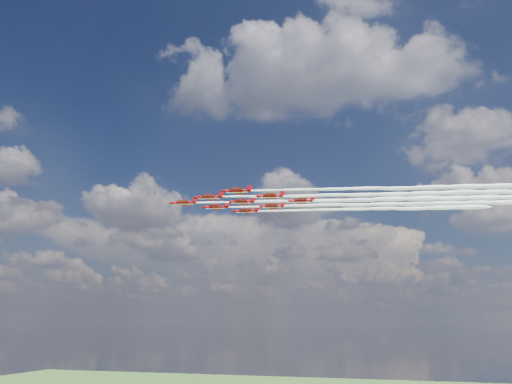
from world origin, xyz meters
TOP-DOWN VIEW (x-y plane):
  - jet_lead at (31.16, 1.19)m, footprint 93.80×24.27m
  - jet_row2_port at (42.49, -3.82)m, footprint 93.80×24.27m
  - jet_row2_starb at (39.42, 10.42)m, footprint 93.80×24.27m
  - jet_row3_port at (53.81, -8.83)m, footprint 93.80×24.27m
  - jet_row3_centre at (50.74, 5.41)m, footprint 93.80×24.27m
  - jet_row3_starb at (47.68, 19.65)m, footprint 93.80×24.27m
  - jet_row4_port at (62.07, 0.40)m, footprint 93.80×24.27m
  - jet_row4_starb at (59.00, 14.64)m, footprint 93.80×24.27m
  - jet_tail at (70.33, 9.63)m, footprint 93.80×24.27m

SIDE VIEW (x-z plane):
  - jet_lead at x=31.16m, z-range 85.67..88.23m
  - jet_row2_port at x=42.49m, z-range 85.67..88.23m
  - jet_row2_starb at x=39.42m, z-range 85.67..88.23m
  - jet_row3_port at x=53.81m, z-range 85.67..88.23m
  - jet_row3_centre at x=50.74m, z-range 85.67..88.23m
  - jet_row3_starb at x=47.68m, z-range 85.67..88.23m
  - jet_row4_port at x=62.07m, z-range 85.67..88.23m
  - jet_row4_starb at x=59.00m, z-range 85.67..88.23m
  - jet_tail at x=70.33m, z-range 85.67..88.23m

